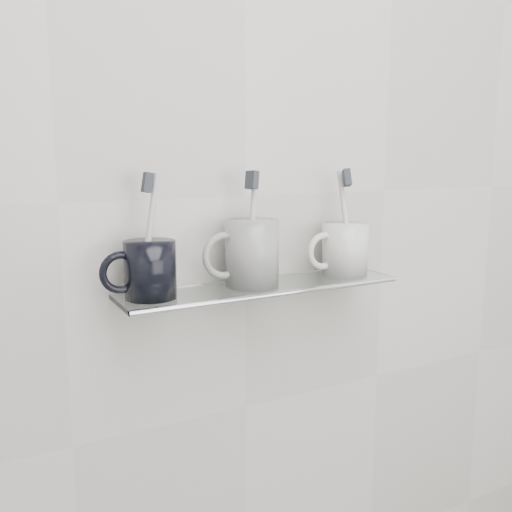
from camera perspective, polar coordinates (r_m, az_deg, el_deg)
wall_back at (r=1.02m, az=-1.10°, el=6.02°), size 2.50×0.00×2.50m
shelf_glass at (r=0.99m, az=0.58°, el=-3.14°), size 0.50×0.12×0.01m
shelf_rail at (r=0.94m, az=2.23°, el=-3.83°), size 0.50×0.01×0.01m
bracket_left at (r=0.96m, az=-11.94°, el=-4.52°), size 0.02×0.03×0.02m
bracket_right at (r=1.14m, az=8.69°, el=-2.01°), size 0.02×0.03×0.02m
mug_left at (r=0.91m, az=-10.53°, el=-1.34°), size 0.11×0.11×0.09m
mug_left_handle at (r=0.89m, az=-13.38°, el=-1.61°), size 0.07×0.01×0.07m
toothbrush_left at (r=0.90m, az=-10.65°, el=2.13°), size 0.05×0.02×0.19m
bristles_left at (r=0.89m, az=-10.82°, el=7.23°), size 0.02×0.02×0.03m
mug_center at (r=0.97m, az=-0.40°, el=0.30°), size 0.11×0.11×0.11m
mug_center_handle at (r=0.95m, az=-3.17°, el=0.05°), size 0.08×0.01×0.08m
toothbrush_center at (r=0.97m, az=-0.41°, el=2.88°), size 0.04×0.03×0.19m
bristles_center at (r=0.96m, az=-0.41°, el=7.61°), size 0.02×0.03×0.03m
mug_right at (r=1.08m, az=8.88°, el=0.70°), size 0.10×0.10×0.10m
mug_right_handle at (r=1.05m, az=6.75°, el=0.50°), size 0.07×0.01×0.07m
toothbrush_right at (r=1.07m, az=8.96°, el=3.48°), size 0.02×0.07×0.19m
bristles_right at (r=1.07m, az=9.08°, el=7.75°), size 0.02×0.03×0.04m
chrome_cap at (r=1.10m, az=9.44°, el=-1.35°), size 0.03×0.03×0.01m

